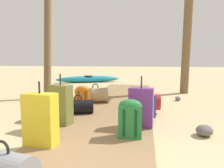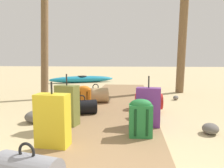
{
  "view_description": "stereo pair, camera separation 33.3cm",
  "coord_description": "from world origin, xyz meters",
  "px_view_note": "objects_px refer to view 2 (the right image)",
  "views": [
    {
      "loc": [
        0.72,
        -0.94,
        1.21
      ],
      "look_at": [
        -0.16,
        4.63,
        0.55
      ],
      "focal_mm": 34.13,
      "sensor_mm": 36.0,
      "label": 1
    },
    {
      "loc": [
        0.39,
        -0.98,
        1.21
      ],
      "look_at": [
        -0.16,
        4.63,
        0.55
      ],
      "focal_mm": 34.13,
      "sensor_mm": 36.0,
      "label": 2
    }
  ],
  "objects_px": {
    "duffel_bag_tan": "(96,95)",
    "backpack_blue": "(151,103)",
    "suitcase_olive": "(67,105)",
    "duffel_bag_red": "(149,101)",
    "suitcase_purple": "(148,107)",
    "kayak": "(82,79)",
    "duffel_bag_black": "(82,107)",
    "backpack_orange": "(84,96)",
    "suitcase_yellow": "(53,120)",
    "backpack_green": "(141,117)"
  },
  "relations": [
    {
      "from": "duffel_bag_black",
      "to": "backpack_blue",
      "type": "height_order",
      "value": "backpack_blue"
    },
    {
      "from": "suitcase_yellow",
      "to": "kayak",
      "type": "distance_m",
      "value": 8.34
    },
    {
      "from": "backpack_green",
      "to": "backpack_blue",
      "type": "height_order",
      "value": "backpack_green"
    },
    {
      "from": "duffel_bag_black",
      "to": "backpack_orange",
      "type": "distance_m",
      "value": 0.68
    },
    {
      "from": "duffel_bag_black",
      "to": "suitcase_purple",
      "type": "height_order",
      "value": "suitcase_purple"
    },
    {
      "from": "suitcase_purple",
      "to": "suitcase_olive",
      "type": "bearing_deg",
      "value": -177.19
    },
    {
      "from": "backpack_green",
      "to": "backpack_orange",
      "type": "distance_m",
      "value": 2.23
    },
    {
      "from": "suitcase_purple",
      "to": "kayak",
      "type": "xyz_separation_m",
      "value": [
        -2.89,
        7.21,
        -0.24
      ]
    },
    {
      "from": "suitcase_yellow",
      "to": "suitcase_purple",
      "type": "distance_m",
      "value": 1.62
    },
    {
      "from": "suitcase_yellow",
      "to": "duffel_bag_tan",
      "type": "bearing_deg",
      "value": 88.79
    },
    {
      "from": "duffel_bag_black",
      "to": "suitcase_yellow",
      "type": "distance_m",
      "value": 1.64
    },
    {
      "from": "duffel_bag_red",
      "to": "kayak",
      "type": "bearing_deg",
      "value": 116.56
    },
    {
      "from": "suitcase_olive",
      "to": "backpack_green",
      "type": "distance_m",
      "value": 1.32
    },
    {
      "from": "duffel_bag_black",
      "to": "backpack_green",
      "type": "distance_m",
      "value": 1.66
    },
    {
      "from": "duffel_bag_tan",
      "to": "backpack_orange",
      "type": "distance_m",
      "value": 0.59
    },
    {
      "from": "backpack_blue",
      "to": "backpack_orange",
      "type": "height_order",
      "value": "backpack_blue"
    },
    {
      "from": "duffel_bag_black",
      "to": "backpack_blue",
      "type": "distance_m",
      "value": 1.42
    },
    {
      "from": "suitcase_yellow",
      "to": "backpack_orange",
      "type": "bearing_deg",
      "value": 93.09
    },
    {
      "from": "suitcase_yellow",
      "to": "suitcase_olive",
      "type": "bearing_deg",
      "value": 95.72
    },
    {
      "from": "duffel_bag_red",
      "to": "suitcase_yellow",
      "type": "bearing_deg",
      "value": -122.16
    },
    {
      "from": "duffel_bag_red",
      "to": "backpack_blue",
      "type": "bearing_deg",
      "value": -89.27
    },
    {
      "from": "suitcase_olive",
      "to": "suitcase_purple",
      "type": "distance_m",
      "value": 1.38
    },
    {
      "from": "duffel_bag_red",
      "to": "backpack_blue",
      "type": "xyz_separation_m",
      "value": [
        0.01,
        -0.63,
        0.09
      ]
    },
    {
      "from": "suitcase_purple",
      "to": "kayak",
      "type": "bearing_deg",
      "value": 111.85
    },
    {
      "from": "backpack_orange",
      "to": "backpack_blue",
      "type": "bearing_deg",
      "value": -25.12
    },
    {
      "from": "suitcase_olive",
      "to": "duffel_bag_red",
      "type": "height_order",
      "value": "suitcase_olive"
    },
    {
      "from": "duffel_bag_tan",
      "to": "kayak",
      "type": "height_order",
      "value": "duffel_bag_tan"
    },
    {
      "from": "suitcase_yellow",
      "to": "suitcase_purple",
      "type": "height_order",
      "value": "suitcase_purple"
    },
    {
      "from": "duffel_bag_tan",
      "to": "backpack_blue",
      "type": "xyz_separation_m",
      "value": [
        1.34,
        -1.26,
        0.08
      ]
    },
    {
      "from": "duffel_bag_red",
      "to": "duffel_bag_tan",
      "type": "bearing_deg",
      "value": 154.42
    },
    {
      "from": "duffel_bag_black",
      "to": "kayak",
      "type": "relative_size",
      "value": 0.21
    },
    {
      "from": "duffel_bag_tan",
      "to": "backpack_blue",
      "type": "distance_m",
      "value": 1.84
    },
    {
      "from": "suitcase_olive",
      "to": "backpack_orange",
      "type": "relative_size",
      "value": 1.74
    },
    {
      "from": "duffel_bag_tan",
      "to": "suitcase_purple",
      "type": "height_order",
      "value": "suitcase_purple"
    },
    {
      "from": "backpack_blue",
      "to": "backpack_green",
      "type": "bearing_deg",
      "value": -102.58
    },
    {
      "from": "suitcase_olive",
      "to": "duffel_bag_red",
      "type": "bearing_deg",
      "value": 41.39
    },
    {
      "from": "duffel_bag_black",
      "to": "kayak",
      "type": "bearing_deg",
      "value": 103.56
    },
    {
      "from": "suitcase_yellow",
      "to": "duffel_bag_red",
      "type": "xyz_separation_m",
      "value": [
        1.39,
        2.21,
        -0.16
      ]
    },
    {
      "from": "duffel_bag_tan",
      "to": "duffel_bag_red",
      "type": "xyz_separation_m",
      "value": [
        1.33,
        -0.64,
        -0.01
      ]
    },
    {
      "from": "duffel_bag_tan",
      "to": "suitcase_purple",
      "type": "relative_size",
      "value": 0.84
    },
    {
      "from": "suitcase_olive",
      "to": "duffel_bag_red",
      "type": "distance_m",
      "value": 1.98
    },
    {
      "from": "duffel_bag_red",
      "to": "backpack_orange",
      "type": "relative_size",
      "value": 1.22
    },
    {
      "from": "suitcase_olive",
      "to": "backpack_blue",
      "type": "xyz_separation_m",
      "value": [
        1.49,
        0.67,
        -0.08
      ]
    },
    {
      "from": "duffel_bag_black",
      "to": "backpack_orange",
      "type": "xyz_separation_m",
      "value": [
        -0.1,
        0.66,
        0.12
      ]
    },
    {
      "from": "duffel_bag_red",
      "to": "duffel_bag_black",
      "type": "bearing_deg",
      "value": -157.73
    },
    {
      "from": "backpack_blue",
      "to": "kayak",
      "type": "bearing_deg",
      "value": 114.39
    },
    {
      "from": "duffel_bag_tan",
      "to": "backpack_green",
      "type": "distance_m",
      "value": 2.62
    },
    {
      "from": "suitcase_purple",
      "to": "backpack_blue",
      "type": "bearing_deg",
      "value": 80.32
    },
    {
      "from": "suitcase_purple",
      "to": "duffel_bag_tan",
      "type": "bearing_deg",
      "value": 123.38
    },
    {
      "from": "kayak",
      "to": "suitcase_yellow",
      "type": "bearing_deg",
      "value": -78.94
    }
  ]
}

